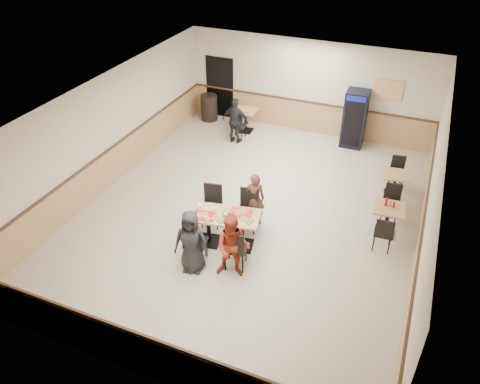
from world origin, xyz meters
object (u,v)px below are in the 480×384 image
at_px(main_table, 225,225).
at_px(diner_woman_right, 233,247).
at_px(diner_man_opposite, 254,199).
at_px(side_table_far, 395,182).
at_px(trash_bin, 209,107).
at_px(side_table_near, 388,216).
at_px(lone_diner, 235,121).
at_px(pepsi_cooler, 355,119).
at_px(back_table, 246,117).
at_px(diner_woman_left, 191,242).

relative_size(main_table, diner_woman_right, 1.11).
height_order(diner_man_opposite, side_table_far, diner_man_opposite).
bearing_deg(trash_bin, side_table_near, -31.82).
bearing_deg(trash_bin, side_table_far, -20.35).
bearing_deg(side_table_near, lone_diner, 150.44).
xyz_separation_m(diner_man_opposite, side_table_near, (3.01, 0.80, -0.20)).
bearing_deg(main_table, pepsi_cooler, 63.13).
distance_m(main_table, back_table, 5.80).
height_order(main_table, diner_man_opposite, diner_man_opposite).
bearing_deg(side_table_far, trash_bin, 159.65).
bearing_deg(side_table_far, back_table, 157.62).
relative_size(side_table_near, pepsi_cooler, 0.42).
bearing_deg(side_table_far, main_table, -133.29).
distance_m(diner_woman_right, pepsi_cooler, 6.87).
height_order(main_table, diner_woman_right, diner_woman_right).
bearing_deg(main_table, side_table_near, 17.68).
distance_m(back_table, pepsi_cooler, 3.48).
height_order(lone_diner, back_table, lone_diner).
distance_m(side_table_near, trash_bin, 7.72).
bearing_deg(side_table_near, diner_woman_left, -142.02).
height_order(main_table, trash_bin, trash_bin).
bearing_deg(diner_woman_left, side_table_far, 38.93).
relative_size(diner_woman_left, back_table, 1.97).
height_order(diner_man_opposite, side_table_near, diner_man_opposite).
bearing_deg(side_table_far, diner_woman_right, -122.13).
xyz_separation_m(side_table_near, back_table, (-5.06, 3.72, 0.01)).
xyz_separation_m(side_table_near, trash_bin, (-6.56, 4.07, -0.05)).
bearing_deg(trash_bin, diner_woman_left, -66.95).
bearing_deg(diner_woman_left, main_table, 60.61).
xyz_separation_m(diner_woman_left, side_table_near, (3.62, 2.83, -0.25)).
distance_m(lone_diner, trash_bin, 1.94).
bearing_deg(lone_diner, side_table_near, 148.92).
xyz_separation_m(main_table, lone_diner, (-1.75, 4.68, 0.19)).
bearing_deg(main_table, back_table, 96.52).
bearing_deg(pepsi_cooler, diner_woman_left, -107.72).
bearing_deg(diner_man_opposite, lone_diner, -83.61).
xyz_separation_m(lone_diner, side_table_far, (5.01, -1.22, -0.28)).
relative_size(diner_woman_right, back_table, 2.00).
relative_size(diner_man_opposite, trash_bin, 1.54).
bearing_deg(side_table_far, side_table_near, -88.38).
xyz_separation_m(main_table, trash_bin, (-3.24, 5.88, -0.10)).
distance_m(diner_man_opposite, pepsi_cooler, 5.10).
bearing_deg(trash_bin, back_table, -13.17).
xyz_separation_m(diner_woman_left, diner_man_opposite, (0.62, 2.03, -0.05)).
xyz_separation_m(diner_woman_left, back_table, (-1.44, 6.55, -0.24)).
bearing_deg(diner_woman_right, side_table_near, 30.54).
bearing_deg(side_table_near, back_table, 143.69).
relative_size(main_table, trash_bin, 1.86).
xyz_separation_m(side_table_far, back_table, (-5.01, 2.06, 0.04)).
height_order(lone_diner, side_table_far, lone_diner).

